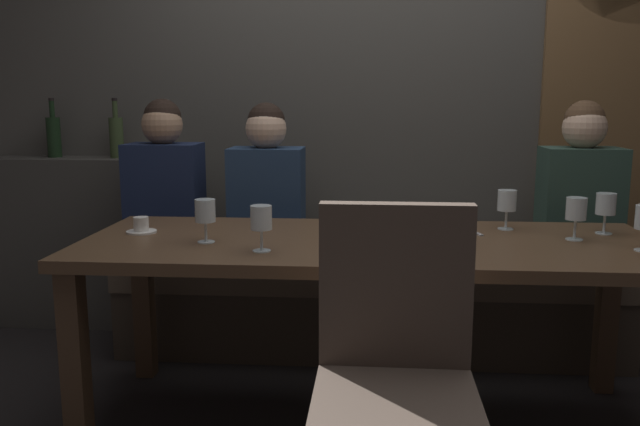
{
  "coord_description": "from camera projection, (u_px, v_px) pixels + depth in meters",
  "views": [
    {
      "loc": [
        -0.0,
        -2.43,
        1.27
      ],
      "look_at": [
        -0.2,
        0.01,
        0.84
      ],
      "focal_mm": 36.32,
      "sensor_mm": 36.0,
      "label": 1
    }
  ],
  "objects": [
    {
      "name": "wine_glass_near_right",
      "position": [
        206.0,
        213.0,
        2.41
      ],
      "size": [
        0.08,
        0.08,
        0.16
      ],
      "color": "silver",
      "rests_on": "dining_table"
    },
    {
      "name": "back_counter",
      "position": [
        96.0,
        241.0,
        3.66
      ],
      "size": [
        1.1,
        0.28,
        0.95
      ],
      "primitive_type": "cube",
      "color": "#413E3A",
      "rests_on": "ground"
    },
    {
      "name": "ground",
      "position": [
        368.0,
        419.0,
        2.6
      ],
      "size": [
        9.0,
        9.0,
        0.0
      ],
      "primitive_type": "plane",
      "color": "black"
    },
    {
      "name": "wine_glass_center_back",
      "position": [
        508.0,
        202.0,
        2.65
      ],
      "size": [
        0.08,
        0.08,
        0.16
      ],
      "color": "silver",
      "rests_on": "dining_table"
    },
    {
      "name": "chair_near_side",
      "position": [
        397.0,
        359.0,
        1.79
      ],
      "size": [
        0.44,
        0.44,
        0.98
      ],
      "color": "brown",
      "rests_on": "ground"
    },
    {
      "name": "diner_far_end",
      "position": [
        581.0,
        192.0,
        3.05
      ],
      "size": [
        0.36,
        0.24,
        0.82
      ],
      "color": "#2D473D",
      "rests_on": "banquette_bench"
    },
    {
      "name": "back_wall_tiled",
      "position": [
        373.0,
        56.0,
        3.54
      ],
      "size": [
        6.0,
        0.12,
        3.0
      ],
      "primitive_type": "cube",
      "color": "#4C4944",
      "rests_on": "ground"
    },
    {
      "name": "espresso_cup",
      "position": [
        142.0,
        226.0,
        2.6
      ],
      "size": [
        0.12,
        0.12,
        0.06
      ],
      "color": "white",
      "rests_on": "dining_table"
    },
    {
      "name": "diner_redhead",
      "position": [
        166.0,
        187.0,
        3.22
      ],
      "size": [
        0.36,
        0.24,
        0.82
      ],
      "color": "#192342",
      "rests_on": "banquette_bench"
    },
    {
      "name": "wine_bottle_dark_red",
      "position": [
        54.0,
        136.0,
        3.59
      ],
      "size": [
        0.08,
        0.08,
        0.33
      ],
      "color": "black",
      "rests_on": "back_counter"
    },
    {
      "name": "dessert_plate",
      "position": [
        439.0,
        228.0,
        2.62
      ],
      "size": [
        0.19,
        0.19,
        0.05
      ],
      "color": "white",
      "rests_on": "dining_table"
    },
    {
      "name": "wine_glass_center_front",
      "position": [
        607.0,
        206.0,
        2.56
      ],
      "size": [
        0.08,
        0.08,
        0.16
      ],
      "color": "silver",
      "rests_on": "dining_table"
    },
    {
      "name": "diner_bearded",
      "position": [
        268.0,
        189.0,
        3.19
      ],
      "size": [
        0.36,
        0.24,
        0.8
      ],
      "color": "navy",
      "rests_on": "banquette_bench"
    },
    {
      "name": "dining_table",
      "position": [
        371.0,
        262.0,
        2.49
      ],
      "size": [
        2.2,
        0.84,
        0.74
      ],
      "color": "#493422",
      "rests_on": "ground"
    },
    {
      "name": "wine_glass_far_right",
      "position": [
        577.0,
        211.0,
        2.45
      ],
      "size": [
        0.08,
        0.08,
        0.16
      ],
      "color": "silver",
      "rests_on": "dining_table"
    },
    {
      "name": "wine_glass_end_left",
      "position": [
        262.0,
        220.0,
        2.26
      ],
      "size": [
        0.08,
        0.08,
        0.16
      ],
      "color": "silver",
      "rests_on": "dining_table"
    },
    {
      "name": "fork_on_table",
      "position": [
        472.0,
        231.0,
        2.61
      ],
      "size": [
        0.07,
        0.17,
        0.01
      ],
      "primitive_type": "cube",
      "rotation": [
        0.0,
        0.0,
        0.34
      ],
      "color": "silver",
      "rests_on": "dining_table"
    },
    {
      "name": "banquette_bench",
      "position": [
        370.0,
        309.0,
        3.25
      ],
      "size": [
        2.5,
        0.44,
        0.45
      ],
      "color": "#40352A",
      "rests_on": "ground"
    },
    {
      "name": "wine_bottle_pale_label",
      "position": [
        117.0,
        136.0,
        3.55
      ],
      "size": [
        0.08,
        0.08,
        0.33
      ],
      "color": "#384728",
      "rests_on": "back_counter"
    },
    {
      "name": "arched_door",
      "position": [
        631.0,
        81.0,
        3.39
      ],
      "size": [
        0.9,
        0.05,
        2.55
      ],
      "color": "brown",
      "rests_on": "ground"
    }
  ]
}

